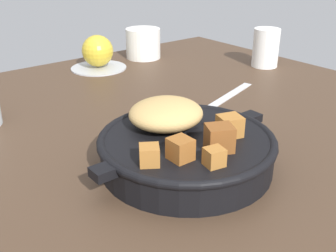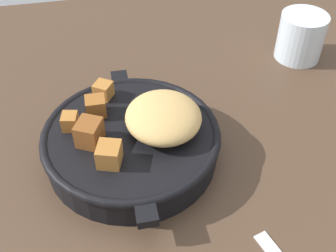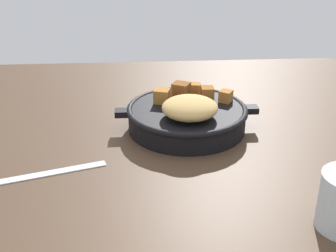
% 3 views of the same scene
% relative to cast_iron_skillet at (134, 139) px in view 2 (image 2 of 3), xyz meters
% --- Properties ---
extents(ground_plane, '(1.03, 1.03, 0.02)m').
position_rel_cast_iron_skillet_xyz_m(ground_plane, '(0.05, 0.07, -0.04)').
color(ground_plane, '#473323').
extents(cast_iron_skillet, '(0.28, 0.23, 0.08)m').
position_rel_cast_iron_skillet_xyz_m(cast_iron_skillet, '(0.00, 0.00, 0.00)').
color(cast_iron_skillet, black).
rests_on(cast_iron_skillet, ground_plane).
extents(water_glass_short, '(0.08, 0.08, 0.08)m').
position_rel_cast_iron_skillet_xyz_m(water_glass_short, '(-0.18, 0.31, 0.01)').
color(water_glass_short, silver).
rests_on(water_glass_short, ground_plane).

